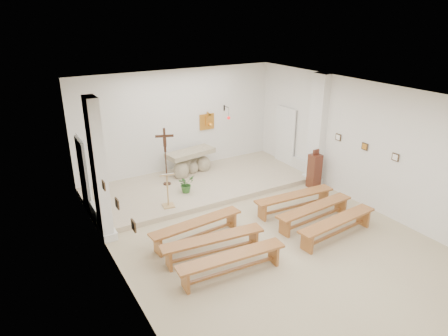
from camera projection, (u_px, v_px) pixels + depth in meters
ground at (265, 237)px, 9.88m from camera, size 7.00×10.00×0.00m
wall_left at (119, 206)px, 7.60m from camera, size 0.02×10.00×3.50m
wall_right at (371, 147)px, 10.88m from camera, size 0.02×10.00×3.50m
wall_back at (179, 123)px, 13.24m from camera, size 7.00×0.02×3.50m
ceiling at (271, 97)px, 8.60m from camera, size 7.00×10.00×0.02m
sanctuary_platform at (200, 185)px, 12.67m from camera, size 6.98×3.00×0.15m
pilaster_left at (99, 171)px, 9.26m from camera, size 0.26×0.55×3.50m
pilaster_right at (317, 130)px, 12.43m from camera, size 0.26×0.55×3.50m
gold_wall_relief at (207, 122)px, 13.75m from camera, size 0.55×0.04×0.55m
sanctuary_lamp at (228, 116)px, 13.82m from camera, size 0.11×0.36×0.44m
station_frame_left_front at (134, 226)px, 6.98m from camera, size 0.03×0.20×0.20m
station_frame_left_mid at (117, 203)px, 7.78m from camera, size 0.03×0.20×0.20m
station_frame_left_rear at (104, 185)px, 8.59m from camera, size 0.03×0.20×0.20m
station_frame_right_front at (395, 157)px, 10.24m from camera, size 0.03×0.20×0.20m
station_frame_right_mid at (365, 146)px, 11.04m from camera, size 0.03×0.20×0.20m
station_frame_right_rear at (338, 137)px, 11.84m from camera, size 0.03×0.20×0.20m
radiator_left at (96, 216)px, 10.34m from camera, size 0.10×0.85×0.52m
radiator_right at (301, 167)px, 13.56m from camera, size 0.10×0.85×0.52m
altar at (190, 163)px, 13.28m from camera, size 1.73×0.92×0.85m
lectern at (168, 190)px, 10.90m from camera, size 0.42×0.37×1.05m
crucifix_stand at (165, 153)px, 12.13m from camera, size 0.53×0.24×1.82m
potted_plant at (186, 184)px, 11.88m from camera, size 0.57×0.53×0.53m
donation_pedestal at (314, 171)px, 12.49m from camera, size 0.34×0.34×1.25m
bench_left_front at (197, 226)px, 9.61m from camera, size 2.44×0.59×0.51m
bench_right_front at (294, 199)px, 11.03m from camera, size 2.43×0.52×0.51m
bench_left_second at (213, 242)px, 8.96m from camera, size 2.44×0.63×0.51m
bench_right_second at (315, 210)px, 10.38m from camera, size 2.43×0.57×0.51m
bench_left_third at (232, 260)px, 8.31m from camera, size 2.43×0.54×0.51m
bench_right_third at (337, 224)px, 9.72m from camera, size 2.44×0.61×0.51m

